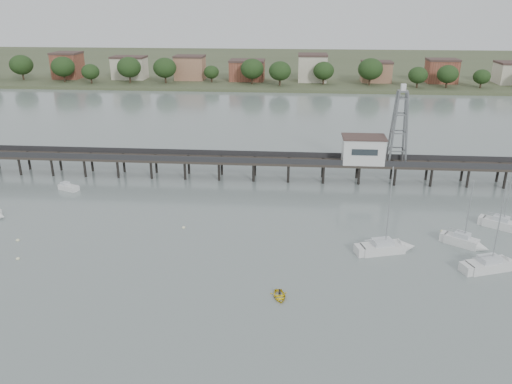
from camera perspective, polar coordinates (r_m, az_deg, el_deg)
pier at (r=101.21m, az=-2.17°, el=3.66°), size 150.00×5.00×5.50m
pier_building at (r=100.60m, az=12.14°, el=4.79°), size 8.40×5.40×5.30m
lattice_tower at (r=100.56m, az=16.04°, el=7.05°), size 3.20×3.20×15.50m
sailboat_d at (r=75.80m, az=25.79°, el=-7.46°), size 8.55×5.00×13.59m
sailboat_e at (r=88.83m, az=26.73°, el=-3.46°), size 6.77×5.43×11.39m
sailboat_c at (r=75.33m, az=15.14°, el=-6.13°), size 8.67×4.64×13.74m
sailboat_f at (r=80.39m, az=22.99°, el=-5.34°), size 6.30×5.11×10.69m
white_tender at (r=102.31m, az=-20.67°, el=0.50°), size 4.41×3.19×1.58m
yellow_dinghy at (r=62.76m, az=2.70°, el=-11.95°), size 2.21×0.98×2.99m
dinghy_occupant at (r=62.76m, az=2.70°, el=-11.95°), size 0.57×1.02×0.23m
mooring_buoys at (r=74.59m, az=-1.35°, el=-6.10°), size 80.75×14.61×0.39m
far_shore at (r=277.62m, az=2.36°, el=14.30°), size 500.00×170.00×10.40m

